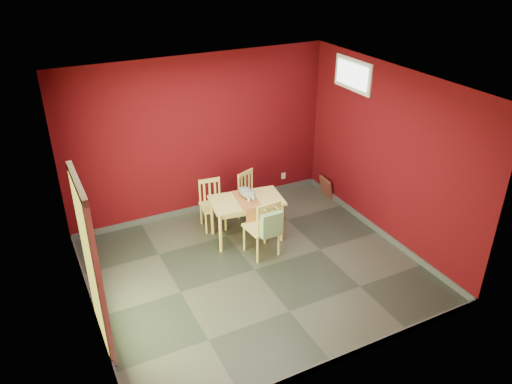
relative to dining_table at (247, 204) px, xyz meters
name	(u,v)px	position (x,y,z in m)	size (l,w,h in m)	color
ground	(255,270)	(-0.28, -0.83, -0.60)	(4.50, 4.50, 0.00)	#2D342D
room_shell	(255,267)	(-0.28, -0.83, -0.55)	(4.50, 4.50, 4.50)	#4A070D
doorway	(90,261)	(-2.51, -1.23, 0.52)	(0.06, 1.01, 2.13)	#B7D838
window	(353,75)	(1.94, 0.17, 1.75)	(0.05, 0.90, 0.50)	white
outlet_plate	(283,176)	(1.32, 1.15, -0.30)	(0.08, 0.01, 0.12)	silver
dining_table	(247,204)	(0.00, 0.00, 0.00)	(1.18, 0.80, 0.69)	#D2BF62
table_runner	(250,205)	(0.00, -0.11, 0.04)	(0.40, 0.69, 0.33)	#A35B2A
chair_far_left	(212,204)	(-0.35, 0.57, -0.18)	(0.42, 0.42, 0.81)	#D2BF62
chair_far_right	(251,195)	(0.34, 0.54, -0.18)	(0.50, 0.50, 0.82)	#D2BF62
chair_near	(263,227)	(0.01, -0.53, -0.12)	(0.48, 0.48, 0.94)	#D2BF62
tote_bag	(271,225)	(0.03, -0.76, 0.03)	(0.31, 0.19, 0.44)	#729F69
cat	(247,191)	(0.04, 0.08, 0.19)	(0.21, 0.40, 0.20)	slate
picture_frame	(326,187)	(1.91, 0.60, -0.42)	(0.14, 0.36, 0.35)	brown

